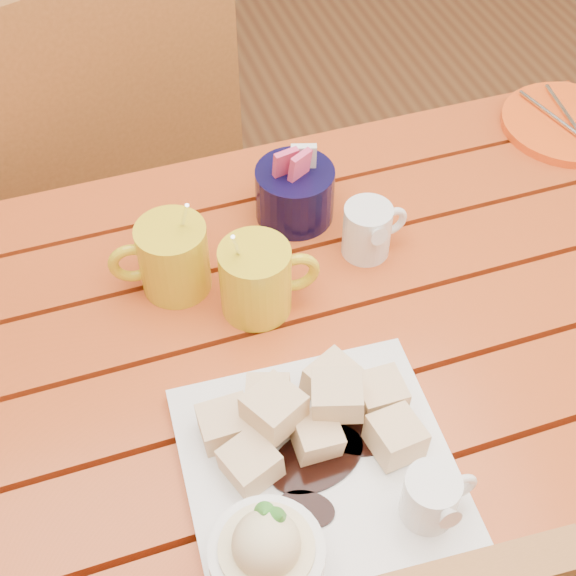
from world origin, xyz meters
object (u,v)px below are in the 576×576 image
object	(u,v)px
dessert_plate	(310,480)
chair_far	(99,171)
table	(303,410)
coffee_mug_left	(171,257)
coffee_mug_right	(258,278)
orange_saucer	(569,123)

from	to	relation	value
dessert_plate	chair_far	world-z (taller)	chair_far
table	chair_far	distance (m)	0.70
coffee_mug_left	coffee_mug_right	world-z (taller)	same
dessert_plate	table	bearing A→B (deg)	72.20
dessert_plate	orange_saucer	world-z (taller)	dessert_plate
coffee_mug_left	dessert_plate	bearing A→B (deg)	-71.01
dessert_plate	coffee_mug_left	bearing A→B (deg)	100.85
table	dessert_plate	size ratio (longest dim) A/B	4.13
chair_far	dessert_plate	bearing A→B (deg)	79.91
table	coffee_mug_right	size ratio (longest dim) A/B	8.31
dessert_plate	coffee_mug_right	xyz separation A→B (m)	(0.03, 0.26, 0.02)
dessert_plate	coffee_mug_left	world-z (taller)	coffee_mug_left
coffee_mug_right	chair_far	world-z (taller)	chair_far
dessert_plate	chair_far	distance (m)	0.87
dessert_plate	coffee_mug_right	bearing A→B (deg)	84.07
dessert_plate	coffee_mug_right	distance (m)	0.26
coffee_mug_right	orange_saucer	size ratio (longest dim) A/B	0.71
chair_far	coffee_mug_right	bearing A→B (deg)	85.85
coffee_mug_right	dessert_plate	bearing A→B (deg)	-91.07
dessert_plate	chair_far	xyz separation A→B (m)	(-0.11, 0.83, -0.24)
coffee_mug_right	chair_far	size ratio (longest dim) A/B	0.15
orange_saucer	chair_far	world-z (taller)	chair_far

